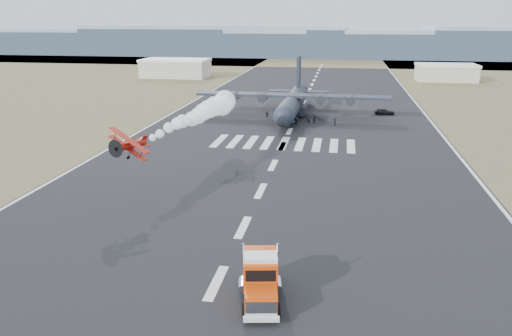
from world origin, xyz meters
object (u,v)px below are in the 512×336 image
(semi_truck, at_px, (260,277))
(crew_b, at_px, (334,122))
(crew_g, at_px, (309,120))
(crew_d, at_px, (267,115))
(transport_aircraft, at_px, (293,101))
(crew_f, at_px, (296,121))
(hangar_left, at_px, (176,68))
(crew_c, at_px, (306,117))
(crew_h, at_px, (314,119))
(crew_e, at_px, (281,118))
(support_vehicle, at_px, (384,112))
(hangar_right, at_px, (446,72))
(crew_a, at_px, (295,118))
(aerobatic_biplane, at_px, (129,145))

(semi_truck, distance_m, crew_b, 68.77)
(semi_truck, distance_m, crew_g, 69.47)
(crew_d, bearing_deg, transport_aircraft, -148.22)
(crew_b, bearing_deg, crew_f, -93.21)
(hangar_left, xyz_separation_m, crew_d, (45.55, -72.24, -2.63))
(crew_g, bearing_deg, crew_c, 100.28)
(crew_h, bearing_deg, crew_e, 148.23)
(support_vehicle, height_order, crew_c, crew_c)
(hangar_left, height_order, support_vehicle, hangar_left)
(crew_g, bearing_deg, hangar_right, 57.22)
(crew_c, bearing_deg, crew_h, -157.31)
(crew_d, bearing_deg, crew_f, 130.64)
(transport_aircraft, distance_m, crew_g, 10.61)
(crew_a, xyz_separation_m, crew_f, (0.53, -3.25, 0.03))
(hangar_right, bearing_deg, crew_e, -120.99)
(crew_a, bearing_deg, crew_f, 56.67)
(aerobatic_biplane, relative_size, crew_a, 3.30)
(support_vehicle, bearing_deg, transport_aircraft, 99.35)
(semi_truck, height_order, aerobatic_biplane, aerobatic_biplane)
(crew_a, distance_m, crew_f, 3.29)
(crew_h, bearing_deg, crew_f, -177.32)
(crew_b, relative_size, crew_g, 0.95)
(hangar_right, distance_m, crew_f, 95.29)
(hangar_left, height_order, semi_truck, hangar_left)
(transport_aircraft, relative_size, crew_f, 24.98)
(aerobatic_biplane, relative_size, crew_f, 3.19)
(crew_a, bearing_deg, transport_aircraft, -122.90)
(crew_a, bearing_deg, crew_e, -29.77)
(support_vehicle, xyz_separation_m, crew_b, (-11.30, -14.65, 0.16))
(hangar_left, xyz_separation_m, crew_h, (56.46, -76.33, -2.57))
(hangar_right, xyz_separation_m, transport_aircraft, (-47.08, -72.94, 0.25))
(hangar_right, relative_size, support_vehicle, 4.42)
(crew_b, bearing_deg, crew_a, -114.92)
(support_vehicle, bearing_deg, hangar_right, -23.41)
(semi_truck, xyz_separation_m, crew_b, (4.59, 68.61, -1.11))
(crew_h, bearing_deg, aerobatic_biplane, -141.86)
(crew_g, bearing_deg, crew_b, -14.35)
(hangar_left, xyz_separation_m, crew_a, (52.22, -75.58, -2.56))
(support_vehicle, distance_m, crew_b, 18.50)
(crew_c, relative_size, crew_h, 1.06)
(hangar_left, relative_size, crew_a, 14.49)
(hangar_right, distance_m, aerobatic_biplane, 146.16)
(semi_truck, relative_size, crew_d, 5.68)
(transport_aircraft, height_order, crew_a, transport_aircraft)
(semi_truck, distance_m, aerobatic_biplane, 27.28)
(hangar_right, bearing_deg, support_vehicle, -110.77)
(hangar_left, distance_m, support_vehicle, 96.04)
(transport_aircraft, xyz_separation_m, crew_a, (1.30, -7.64, -2.41))
(crew_a, height_order, crew_c, crew_c)
(transport_aircraft, bearing_deg, semi_truck, -85.43)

